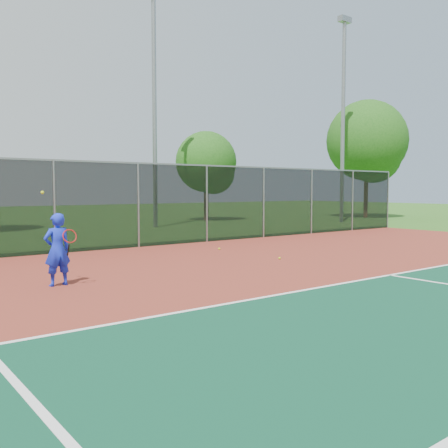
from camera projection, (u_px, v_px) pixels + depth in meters
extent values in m
cube|color=maroon|center=(374.00, 293.00, 9.98)|extent=(30.00, 20.00, 0.02)
cube|color=white|center=(390.00, 275.00, 11.99)|extent=(22.00, 0.10, 0.00)
cube|color=black|center=(138.00, 205.00, 17.80)|extent=(30.00, 0.04, 3.00)
cube|color=gray|center=(138.00, 163.00, 17.70)|extent=(30.00, 0.06, 0.06)
imported|color=#172CDB|center=(57.00, 250.00, 10.67)|extent=(0.59, 0.41, 1.56)
cylinder|color=black|center=(68.00, 250.00, 10.56)|extent=(0.03, 0.15, 0.27)
torus|color=#A51414|center=(70.00, 236.00, 10.46)|extent=(0.30, 0.13, 0.29)
sphere|color=#C3E11A|center=(42.00, 192.00, 10.51)|extent=(0.07, 0.07, 0.07)
sphere|color=#C3E11A|center=(280.00, 258.00, 14.76)|extent=(0.07, 0.07, 0.07)
sphere|color=#C3E11A|center=(219.00, 249.00, 17.08)|extent=(0.07, 0.07, 0.07)
cylinder|color=gray|center=(154.00, 114.00, 27.01)|extent=(0.24, 0.24, 12.35)
cylinder|color=gray|center=(343.00, 124.00, 31.12)|extent=(0.24, 0.24, 12.35)
cube|color=gray|center=(345.00, 20.00, 30.68)|extent=(0.90, 0.40, 0.35)
cylinder|color=#382414|center=(206.00, 204.00, 33.12)|extent=(0.30, 0.30, 2.27)
sphere|color=#1D4E14|center=(206.00, 162.00, 32.92)|extent=(4.03, 4.03, 4.03)
sphere|color=#1D4E14|center=(214.00, 173.00, 32.98)|extent=(2.77, 2.77, 2.77)
cylinder|color=#382414|center=(366.00, 195.00, 36.47)|extent=(0.30, 0.30, 3.27)
sphere|color=#1D4E14|center=(367.00, 140.00, 36.19)|extent=(5.82, 5.82, 5.82)
sphere|color=#1D4E14|center=(373.00, 155.00, 36.27)|extent=(4.00, 4.00, 4.00)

